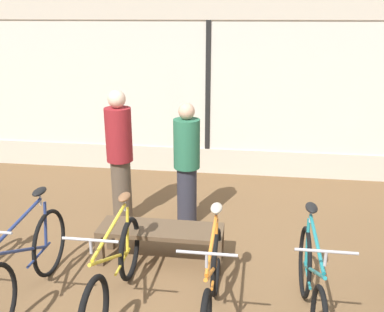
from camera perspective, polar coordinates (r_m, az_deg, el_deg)
The scene contains 9 objects.
ground_plane at distance 4.41m, azimuth -3.32°, elevation -19.20°, with size 24.00×24.00×0.00m, color brown.
shop_back_wall at distance 7.24m, azimuth 2.16°, elevation 10.05°, with size 12.00×0.08×3.20m.
bicycle_left at distance 4.51m, azimuth -21.37°, elevation -13.48°, with size 0.46×1.77×1.04m.
bicycle_center_left at distance 4.23m, azimuth -10.34°, elevation -15.17°, with size 0.46×1.74×1.02m.
bicycle_center_right at distance 3.98m, azimuth 2.60°, elevation -17.22°, with size 0.46×1.69×1.02m.
bicycle_right at distance 4.09m, azimuth 15.61°, elevation -16.47°, with size 0.46×1.69×1.03m.
display_bench at distance 4.90m, azimuth -4.18°, elevation -10.28°, with size 1.40×0.44×0.42m.
customer_near_rack at distance 5.62m, azimuth -9.61°, elevation 0.14°, with size 0.47×0.47×1.80m.
customer_by_window at distance 5.52m, azimuth -0.71°, elevation -0.93°, with size 0.37×0.37×1.65m.
Camera 1 is at (0.72, -3.42, 2.69)m, focal length 40.00 mm.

